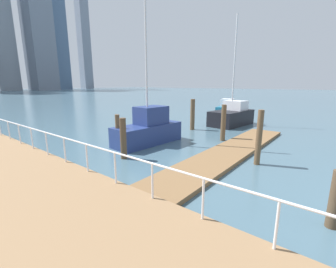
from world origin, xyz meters
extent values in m
plane|color=#476675|center=(0.00, 20.00, 0.00)|extent=(300.00, 300.00, 0.00)
cube|color=olive|center=(3.26, 7.93, 0.09)|extent=(13.53, 2.00, 0.18)
cylinder|color=white|center=(-3.15, 4.16, 0.93)|extent=(0.06, 0.06, 1.05)
cylinder|color=white|center=(-3.15, 5.79, 0.93)|extent=(0.06, 0.06, 1.05)
cylinder|color=white|center=(-3.15, 7.42, 0.93)|extent=(0.06, 0.06, 1.05)
cylinder|color=white|center=(-3.15, 9.04, 0.93)|extent=(0.06, 0.06, 1.05)
cylinder|color=white|center=(-3.15, 10.67, 0.93)|extent=(0.06, 0.06, 1.05)
cylinder|color=white|center=(-3.15, 12.30, 0.93)|extent=(0.06, 0.06, 1.05)
cylinder|color=white|center=(-3.15, 13.93, 0.93)|extent=(0.06, 0.06, 1.05)
cylinder|color=white|center=(-3.15, 15.56, 0.93)|extent=(0.06, 0.06, 1.05)
cylinder|color=white|center=(-3.15, 17.19, 0.93)|extent=(0.06, 0.06, 1.05)
cylinder|color=white|center=(-3.15, 18.82, 0.93)|extent=(0.06, 0.06, 1.05)
cylinder|color=white|center=(-3.15, 20.44, 0.93)|extent=(0.06, 0.06, 1.05)
cylinder|color=white|center=(-3.15, 9.86, 1.45)|extent=(0.06, 30.94, 0.06)
cylinder|color=brown|center=(0.41, 13.27, 0.97)|extent=(0.25, 0.25, 1.94)
cylinder|color=brown|center=(7.56, 12.89, 1.21)|extent=(0.35, 0.35, 2.42)
cylinder|color=brown|center=(-0.55, 11.69, 1.00)|extent=(0.31, 0.31, 2.01)
cylinder|color=brown|center=(2.67, 6.30, 1.25)|extent=(0.26, 0.26, 2.49)
cylinder|color=brown|center=(-0.86, 3.31, 0.77)|extent=(0.29, 0.29, 1.53)
cylinder|color=brown|center=(5.79, 9.45, 1.16)|extent=(0.31, 0.31, 2.31)
cube|color=#1E6B8C|center=(18.20, 14.63, 0.51)|extent=(5.21, 2.40, 1.01)
cube|color=white|center=(17.88, 14.57, 1.42)|extent=(1.87, 1.53, 0.82)
cube|color=navy|center=(2.27, 12.74, 0.59)|extent=(4.54, 1.96, 1.18)
cube|color=navy|center=(2.58, 12.72, 1.71)|extent=(1.94, 1.45, 1.07)
cylinder|color=silver|center=(2.27, 12.74, 5.56)|extent=(0.12, 0.12, 8.77)
cube|color=black|center=(11.42, 11.30, 0.65)|extent=(4.63, 2.62, 1.29)
cube|color=white|center=(12.07, 11.23, 1.70)|extent=(1.68, 1.88, 0.82)
cylinder|color=silver|center=(11.42, 11.30, 5.21)|extent=(0.12, 0.12, 7.83)
cube|color=slate|center=(49.84, 136.45, 29.93)|extent=(11.55, 13.51, 59.86)
cube|color=slate|center=(64.12, 144.03, 40.62)|extent=(8.92, 8.06, 81.24)
cube|color=gray|center=(85.01, 150.04, 31.38)|extent=(6.61, 7.73, 62.76)
camera|label=1|loc=(-7.50, 3.40, 3.61)|focal=24.14mm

